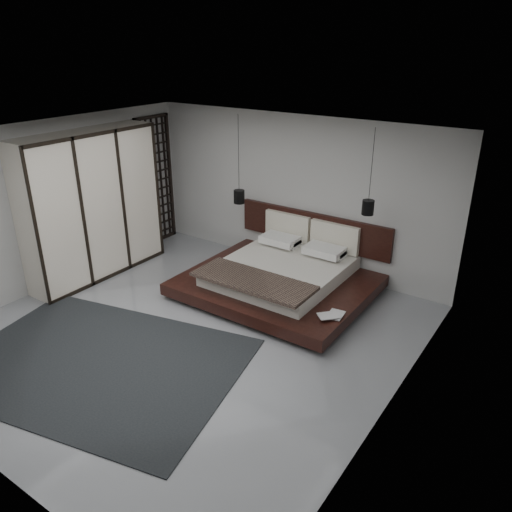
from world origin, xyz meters
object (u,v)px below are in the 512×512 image
Objects in this scene: lattice_screen at (156,181)px; rug at (99,363)px; bed at (281,275)px; pendant_left at (239,196)px; pendant_right at (368,207)px; wardrobe at (92,206)px.

rug is at bearing -56.17° from lattice_screen.
bed is 3.28m from rug.
lattice_screen is 3.57m from bed.
pendant_left is 3.88m from rug.
pendant_left is 1.19× the size of pendant_right.
pendant_left is (-1.23, 0.49, 1.05)m from bed.
pendant_left reaches higher than rug.
pendant_right is at bearing 0.00° from pendant_left.
bed is 3.52m from wardrobe.
bed is at bearing 73.83° from rug.
bed is 1.85m from pendant_right.
bed is 0.80× the size of rug.
rug is at bearing -85.02° from pendant_left.
wardrobe is 3.18m from rug.
rug is at bearing -120.50° from pendant_right.
wardrobe is (-4.36, -1.74, -0.31)m from pendant_right.
wardrobe is at bearing -158.19° from pendant_right.
pendant_right is (2.45, 0.00, 0.25)m from pendant_left.
pendant_left is 2.47m from pendant_right.
pendant_left is at bearing -1.59° from lattice_screen.
pendant_left reaches higher than wardrobe.
pendant_right reaches higher than rug.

